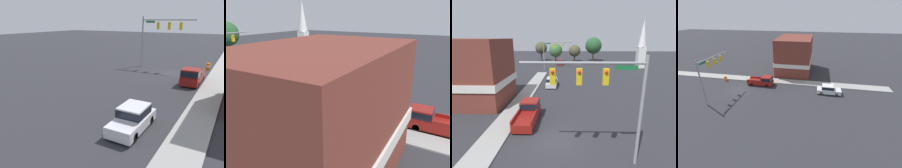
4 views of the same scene
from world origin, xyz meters
The scene contains 13 objects.
ground_plane centered at (0.00, 0.00, 0.00)m, with size 200.00×200.00×0.00m, color #2D2D33.
sidewalk_curb centered at (-5.70, 0.00, 0.07)m, with size 2.40×60.00×0.14m.
near_signal_assembly centered at (3.18, -2.58, 5.74)m, with size 7.99×0.49×7.75m.
far_signal_assembly centered at (-3.45, 34.72, 5.74)m, with size 8.06×0.49×7.89m.
car_lead centered at (-2.07, 17.50, 0.86)m, with size 1.83×4.45×1.67m.
car_distant centered at (-1.85, 43.85, 0.79)m, with size 1.92×4.52×1.51m.
pickup_truck_parked centered at (-3.32, 3.98, 0.96)m, with size 1.96×5.34×1.96m.
corner_brick_building centered at (-13.24, 9.30, 4.16)m, with size 11.98×8.39×8.57m.
church_steeple centered at (21.87, 38.28, 7.06)m, with size 2.29×2.29×13.50m.
backdrop_tree_left_far centered at (-9.35, 52.63, 4.82)m, with size 4.41×4.41×7.05m.
backdrop_tree_left_mid centered at (-3.73, 49.48, 4.19)m, with size 4.74×4.74×6.57m.
backdrop_tree_center centered at (3.06, 50.90, 3.90)m, with size 4.25×4.25×6.04m.
backdrop_tree_right_mid centered at (9.95, 52.11, 5.70)m, with size 5.92×5.92×8.67m.
Camera 3 is at (1.00, -13.37, 8.80)m, focal length 28.00 mm.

